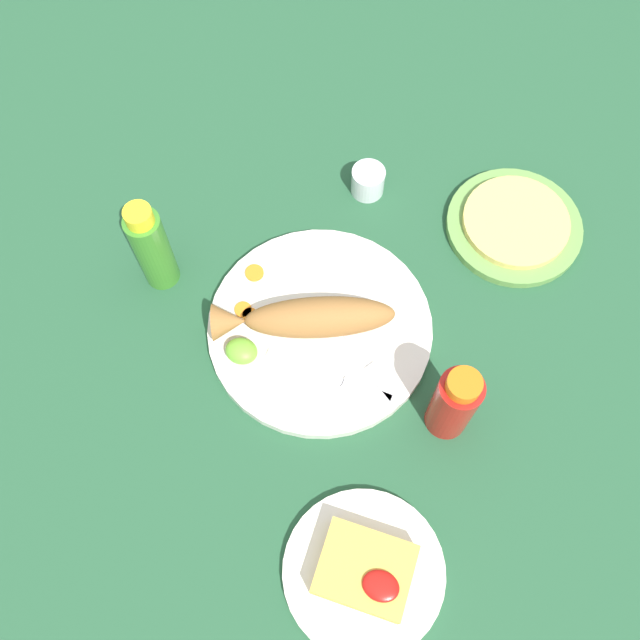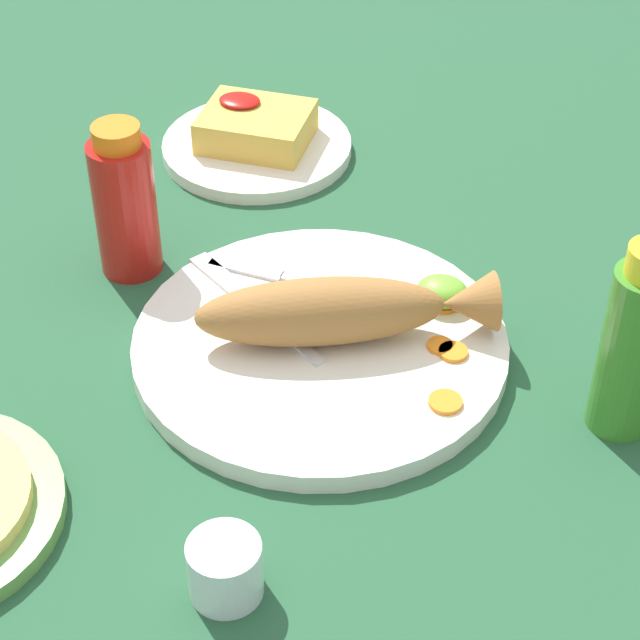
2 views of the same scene
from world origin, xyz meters
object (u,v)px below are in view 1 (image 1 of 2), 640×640
at_px(tortilla_plate, 514,226).
at_px(hot_sauce_bottle_green, 152,247).
at_px(main_plate, 320,328).
at_px(fork_near, 364,361).
at_px(fried_fish, 306,318).
at_px(side_plate_fries, 364,572).
at_px(fork_far, 336,380).
at_px(hot_sauce_bottle_red, 454,403).
at_px(salt_cup, 368,182).

bearing_deg(tortilla_plate, hot_sauce_bottle_green, -153.06).
xyz_separation_m(main_plate, fork_near, (0.08, -0.03, 0.01)).
height_order(fried_fish, hot_sauce_bottle_green, hot_sauce_bottle_green).
bearing_deg(hot_sauce_bottle_green, fork_near, -7.82).
xyz_separation_m(side_plate_fries, tortilla_plate, (0.07, 0.56, 0.00)).
distance_m(fork_far, side_plate_fries, 0.25).
xyz_separation_m(fork_near, hot_sauce_bottle_green, (-0.33, 0.05, 0.06)).
bearing_deg(fork_near, fork_far, -90.85).
relative_size(hot_sauce_bottle_red, side_plate_fries, 0.74).
distance_m(salt_cup, tortilla_plate, 0.24).
height_order(main_plate, fried_fish, fried_fish).
xyz_separation_m(fork_near, side_plate_fries, (0.08, -0.27, -0.01)).
height_order(main_plate, side_plate_fries, main_plate).
height_order(hot_sauce_bottle_green, tortilla_plate, hot_sauce_bottle_green).
relative_size(fork_far, hot_sauce_bottle_green, 1.07).
bearing_deg(tortilla_plate, fork_near, -117.94).
bearing_deg(fork_far, hot_sauce_bottle_green, 168.97).
height_order(fried_fish, fork_near, fried_fish).
bearing_deg(hot_sauce_bottle_red, tortilla_plate, 85.64).
bearing_deg(salt_cup, side_plate_fries, -73.73).
xyz_separation_m(main_plate, fork_far, (0.05, -0.07, 0.01)).
height_order(fork_near, side_plate_fries, fork_near).
distance_m(fork_far, salt_cup, 0.33).
relative_size(fork_near, salt_cup, 3.03).
height_order(hot_sauce_bottle_green, salt_cup, hot_sauce_bottle_green).
distance_m(side_plate_fries, tortilla_plate, 0.56).
relative_size(main_plate, hot_sauce_bottle_green, 1.87).
relative_size(main_plate, fork_far, 1.74).
distance_m(fork_near, fork_far, 0.05).
bearing_deg(side_plate_fries, hot_sauce_bottle_red, 77.78).
bearing_deg(fork_far, tortilla_plate, 65.67).
bearing_deg(fork_near, fried_fish, -159.58).
xyz_separation_m(hot_sauce_bottle_green, side_plate_fries, (0.41, -0.31, -0.07)).
bearing_deg(fried_fish, tortilla_plate, 25.59).
distance_m(main_plate, tortilla_plate, 0.35).
distance_m(hot_sauce_bottle_red, hot_sauce_bottle_green, 0.47).
bearing_deg(fork_far, side_plate_fries, -59.68).
height_order(fried_fish, side_plate_fries, fried_fish).
bearing_deg(tortilla_plate, hot_sauce_bottle_red, -94.36).
relative_size(main_plate, salt_cup, 6.15).
height_order(fork_far, salt_cup, salt_cup).
distance_m(fried_fish, fork_far, 0.10).
height_order(main_plate, fork_far, fork_far).
xyz_separation_m(main_plate, fried_fish, (-0.02, -0.01, 0.04)).
relative_size(fork_far, tortilla_plate, 0.89).
xyz_separation_m(main_plate, salt_cup, (-0.01, 0.26, 0.01)).
bearing_deg(salt_cup, fork_far, -80.80).
height_order(fried_fish, salt_cup, fried_fish).
bearing_deg(fried_fish, hot_sauce_bottle_green, 153.69).
distance_m(fork_near, salt_cup, 0.30).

